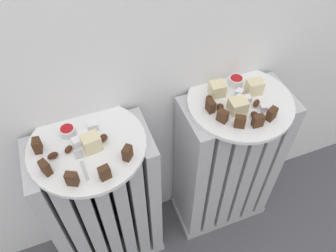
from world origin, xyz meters
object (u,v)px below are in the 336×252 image
Objects in this scene: plate_right at (240,102)px; jam_bowl_left at (68,131)px; radiator_left at (105,206)px; jam_bowl_right at (236,81)px; radiator_right at (226,166)px; plate_left at (87,145)px; fork at (82,162)px.

plate_right is 7.52× the size of jam_bowl_left.
jam_bowl_right reaches higher than radiator_left.
plate_right reaches higher than radiator_right.
plate_left is at bearing 180.00° from radiator_right.
radiator_left and radiator_right have the same top height.
plate_left is 7.17× the size of jam_bowl_right.
plate_left is at bearing -52.67° from jam_bowl_left.
jam_bowl_left is at bearing -178.06° from jam_bowl_right.
plate_right is at bearing -5.83° from jam_bowl_left.
radiator_right is 15.23× the size of jam_bowl_left.
jam_bowl_right is 0.46× the size of fork.
radiator_left is at bearing -52.67° from jam_bowl_left.
plate_left is 0.43m from plate_right.
plate_right is 7.17× the size of jam_bowl_right.
plate_left is (-0.43, 0.00, 0.31)m from radiator_right.
radiator_right is at bearing -116.57° from plate_right.
radiator_left is 2.03× the size of plate_left.
fork is (-0.46, -0.05, 0.32)m from radiator_right.
radiator_right is 0.56m from fork.
radiator_left is 0.31m from plate_left.
plate_left and plate_right have the same top height.
jam_bowl_right reaches higher than fork.
radiator_right is 2.03× the size of plate_right.
jam_bowl_right reaches higher than plate_left.
jam_bowl_left is at bearing 127.33° from plate_left.
plate_right is 0.07m from jam_bowl_right.
fork is (-0.46, -0.05, 0.01)m from plate_right.
radiator_left is 1.00× the size of radiator_right.
plate_left is 7.52× the size of jam_bowl_left.
fork is at bearing -113.21° from radiator_left.
fork is at bearing -173.39° from radiator_right.
radiator_right is at bearing -5.83° from jam_bowl_left.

